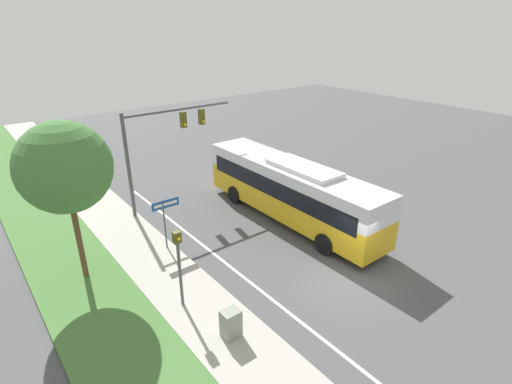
{
  "coord_description": "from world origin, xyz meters",
  "views": [
    {
      "loc": [
        -12.23,
        -8.95,
        10.5
      ],
      "look_at": [
        0.14,
        6.75,
        1.78
      ],
      "focal_mm": 28.0,
      "sensor_mm": 36.0,
      "label": 1
    }
  ],
  "objects_px": {
    "bus": "(291,188)",
    "street_sign": "(165,214)",
    "utility_cabinet": "(231,323)",
    "signal_gantry": "(162,138)",
    "pedestrian_signal": "(179,258)"
  },
  "relations": [
    {
      "from": "street_sign",
      "to": "utility_cabinet",
      "type": "bearing_deg",
      "value": -98.41
    },
    {
      "from": "bus",
      "to": "signal_gantry",
      "type": "distance_m",
      "value": 7.76
    },
    {
      "from": "signal_gantry",
      "to": "utility_cabinet",
      "type": "distance_m",
      "value": 12.17
    },
    {
      "from": "street_sign",
      "to": "utility_cabinet",
      "type": "relative_size",
      "value": 2.49
    },
    {
      "from": "street_sign",
      "to": "utility_cabinet",
      "type": "xyz_separation_m",
      "value": [
        -1.02,
        -6.88,
        -1.25
      ]
    },
    {
      "from": "bus",
      "to": "pedestrian_signal",
      "type": "distance_m",
      "value": 8.95
    },
    {
      "from": "utility_cabinet",
      "to": "street_sign",
      "type": "bearing_deg",
      "value": 81.59
    },
    {
      "from": "bus",
      "to": "street_sign",
      "type": "height_order",
      "value": "bus"
    },
    {
      "from": "signal_gantry",
      "to": "pedestrian_signal",
      "type": "bearing_deg",
      "value": -113.37
    },
    {
      "from": "signal_gantry",
      "to": "street_sign",
      "type": "relative_size",
      "value": 2.5
    },
    {
      "from": "bus",
      "to": "utility_cabinet",
      "type": "height_order",
      "value": "bus"
    },
    {
      "from": "signal_gantry",
      "to": "street_sign",
      "type": "xyz_separation_m",
      "value": [
        -2.16,
        -4.27,
        -2.45
      ]
    },
    {
      "from": "street_sign",
      "to": "utility_cabinet",
      "type": "distance_m",
      "value": 7.06
    },
    {
      "from": "pedestrian_signal",
      "to": "signal_gantry",
      "type": "bearing_deg",
      "value": 66.63
    },
    {
      "from": "bus",
      "to": "signal_gantry",
      "type": "xyz_separation_m",
      "value": [
        -4.74,
        5.65,
        2.44
      ]
    }
  ]
}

